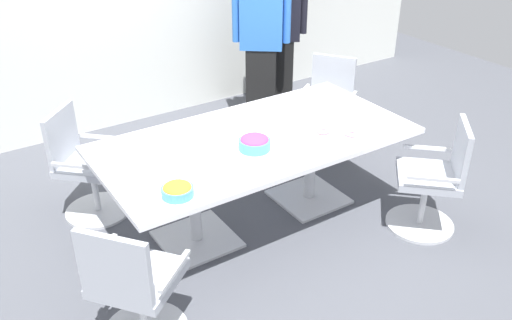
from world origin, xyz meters
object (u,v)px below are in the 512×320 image
office_chair_3 (135,291)px  plate_stack (216,122)px  napkin_pile (173,150)px  conference_table (256,152)px  office_chair_0 (434,183)px  donut_platter (338,128)px  office_chair_1 (327,109)px  person_standing_0 (261,41)px  office_chair_2 (86,169)px  snack_bowl_candy_mix (255,142)px  person_standing_1 (279,32)px  snack_bowl_chips_orange (177,190)px

office_chair_3 → plate_stack: size_ratio=4.19×
plate_stack → napkin_pile: (-0.49, -0.26, 0.01)m
conference_table → office_chair_0: office_chair_0 is taller
conference_table → donut_platter: 0.67m
office_chair_1 → person_standing_0: bearing=-20.2°
office_chair_2 → plate_stack: 1.13m
conference_table → office_chair_2: bearing=142.5°
office_chair_1 → napkin_pile: size_ratio=5.14×
office_chair_1 → donut_platter: size_ratio=2.32×
office_chair_0 → snack_bowl_candy_mix: bearing=103.9°
snack_bowl_candy_mix → donut_platter: bearing=-6.5°
donut_platter → napkin_pile: napkin_pile is taller
snack_bowl_candy_mix → conference_table: bearing=53.8°
office_chair_0 → napkin_pile: (-1.75, 0.93, 0.38)m
conference_table → office_chair_3: office_chair_3 is taller
snack_bowl_candy_mix → donut_platter: snack_bowl_candy_mix is taller
snack_bowl_candy_mix → donut_platter: (0.72, -0.08, -0.04)m
conference_table → snack_bowl_candy_mix: 0.26m
person_standing_1 → plate_stack: person_standing_1 is taller
office_chair_2 → snack_bowl_candy_mix: (0.98, -1.00, 0.40)m
snack_bowl_chips_orange → office_chair_2: bearing=100.7°
person_standing_1 → snack_bowl_candy_mix: 2.41m
donut_platter → snack_bowl_candy_mix: bearing=173.5°
person_standing_0 → conference_table: bearing=92.5°
snack_bowl_chips_orange → person_standing_1: bearing=43.0°
person_standing_0 → snack_bowl_candy_mix: bearing=92.4°
napkin_pile → office_chair_0: bearing=-28.0°
donut_platter → napkin_pile: (-1.26, 0.33, 0.02)m
office_chair_2 → donut_platter: office_chair_2 is taller
office_chair_2 → plate_stack: size_ratio=4.19×
office_chair_0 → person_standing_1: bearing=36.3°
office_chair_2 → donut_platter: size_ratio=2.32×
donut_platter → snack_bowl_chips_orange: bearing=-173.1°
office_chair_0 → snack_bowl_chips_orange: 2.04m
office_chair_0 → office_chair_2: bearing=95.8°
person_standing_1 → donut_platter: (-0.81, -1.95, -0.17)m
conference_table → donut_platter: donut_platter is taller
donut_platter → office_chair_3: bearing=-166.3°
snack_bowl_candy_mix → plate_stack: size_ratio=1.08×
office_chair_2 → napkin_pile: size_ratio=5.14×
person_standing_0 → office_chair_1: bearing=141.4°
snack_bowl_candy_mix → napkin_pile: 0.59m
person_standing_0 → snack_bowl_candy_mix: size_ratio=7.53×
office_chair_2 → person_standing_1: bearing=152.4°
office_chair_2 → donut_platter: 2.05m
snack_bowl_candy_mix → plate_stack: (-0.04, 0.51, -0.03)m
snack_bowl_candy_mix → office_chair_3: bearing=-155.2°
plate_stack → conference_table: bearing=-66.0°
conference_table → snack_bowl_chips_orange: snack_bowl_chips_orange is taller
snack_bowl_chips_orange → plate_stack: (0.71, 0.76, -0.02)m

